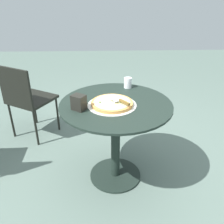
# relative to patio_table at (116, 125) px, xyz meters

# --- Properties ---
(ground_plane) EXTENTS (10.00, 10.00, 0.00)m
(ground_plane) POSITION_rel_patio_table_xyz_m (0.00, 0.00, -0.55)
(ground_plane) COLOR slate
(patio_table) EXTENTS (0.92, 0.92, 0.76)m
(patio_table) POSITION_rel_patio_table_xyz_m (0.00, 0.00, 0.00)
(patio_table) COLOR #1D2923
(patio_table) RESTS_ON ground
(pizza_on_tray) EXTENTS (0.39, 0.39, 0.05)m
(pizza_on_tray) POSITION_rel_patio_table_xyz_m (0.03, -0.03, 0.22)
(pizza_on_tray) COLOR beige
(pizza_on_tray) RESTS_ON patio_table
(pizza_server) EXTENTS (0.20, 0.17, 0.02)m
(pizza_server) POSITION_rel_patio_table_xyz_m (0.06, 0.03, 0.26)
(pizza_server) COLOR silver
(pizza_server) RESTS_ON pizza_on_tray
(drinking_cup) EXTENTS (0.07, 0.07, 0.10)m
(drinking_cup) POSITION_rel_patio_table_xyz_m (-0.34, 0.13, 0.25)
(drinking_cup) COLOR white
(drinking_cup) RESTS_ON patio_table
(napkin_dispenser) EXTENTS (0.12, 0.13, 0.12)m
(napkin_dispenser) POSITION_rel_patio_table_xyz_m (0.10, -0.29, 0.27)
(napkin_dispenser) COLOR black
(napkin_dispenser) RESTS_ON patio_table
(patio_chair_near) EXTENTS (0.59, 0.59, 0.88)m
(patio_chair_near) POSITION_rel_patio_table_xyz_m (-0.72, -0.95, -0.04)
(patio_chair_near) COLOR black
(patio_chair_near) RESTS_ON ground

